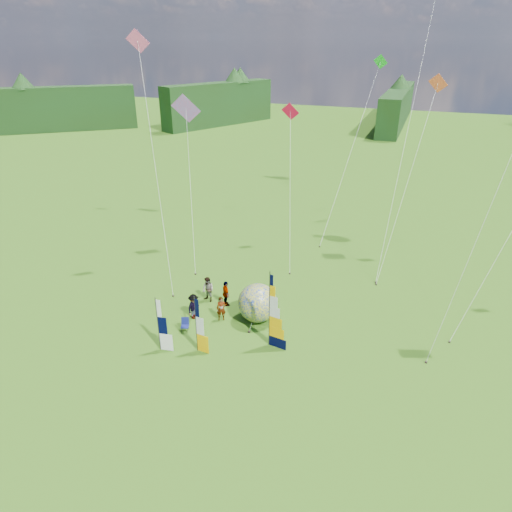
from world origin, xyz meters
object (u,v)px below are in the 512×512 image
(bol_inflatable, at_px, (258,303))
(camp_chair, at_px, (185,325))
(side_banner_far, at_px, (158,325))
(spectator_b, at_px, (208,290))
(side_banner_left, at_px, (196,325))
(spectator_d, at_px, (226,294))
(spectator_a, at_px, (221,309))
(feather_banner_main, at_px, (269,311))
(spectator_c, at_px, (194,306))
(kite_whale, at_px, (411,109))

(bol_inflatable, xyz_separation_m, camp_chair, (-3.87, -2.89, -0.84))
(side_banner_far, bearing_deg, spectator_b, 79.00)
(side_banner_left, xyz_separation_m, spectator_d, (-0.46, 5.28, -0.87))
(spectator_a, bearing_deg, feather_banner_main, -47.38)
(side_banner_left, bearing_deg, feather_banner_main, 34.22)
(bol_inflatable, bearing_deg, spectator_a, -159.73)
(spectator_c, bearing_deg, side_banner_left, -144.24)
(bol_inflatable, xyz_separation_m, spectator_c, (-4.05, -1.29, -0.40))
(side_banner_far, bearing_deg, bol_inflatable, 40.57)
(feather_banner_main, distance_m, bol_inflatable, 3.04)
(spectator_d, bearing_deg, bol_inflatable, -150.65)
(spectator_c, distance_m, camp_chair, 1.67)
(side_banner_left, bearing_deg, bol_inflatable, 69.14)
(spectator_a, bearing_deg, bol_inflatable, -5.97)
(spectator_c, bearing_deg, kite_whale, -30.22)
(camp_chair, bearing_deg, kite_whale, 36.85)
(side_banner_far, xyz_separation_m, spectator_b, (0.25, 6.08, -0.82))
(side_banner_far, relative_size, camp_chair, 3.79)
(side_banner_left, distance_m, side_banner_far, 2.25)
(spectator_b, bearing_deg, spectator_c, -68.74)
(spectator_c, xyz_separation_m, kite_whale, (11.31, 15.97, 11.06))
(spectator_d, bearing_deg, camp_chair, 121.32)
(side_banner_left, height_order, spectator_c, side_banner_left)
(spectator_b, bearing_deg, side_banner_far, -72.80)
(side_banner_left, bearing_deg, kite_whale, 69.79)
(spectator_d, bearing_deg, side_banner_left, 143.37)
(side_banner_left, bearing_deg, spectator_a, 96.60)
(side_banner_left, bearing_deg, side_banner_far, -155.16)
(bol_inflatable, bearing_deg, side_banner_left, -117.18)
(spectator_b, xyz_separation_m, spectator_c, (0.07, -2.31, -0.04))
(side_banner_far, distance_m, bol_inflatable, 6.70)
(side_banner_far, bearing_deg, side_banner_left, 9.83)
(feather_banner_main, height_order, camp_chair, feather_banner_main)
(side_banner_far, relative_size, bol_inflatable, 1.35)
(side_banner_far, xyz_separation_m, spectator_c, (0.32, 3.77, -0.85))
(bol_inflatable, xyz_separation_m, spectator_a, (-2.25, -0.83, -0.45))
(spectator_c, bearing_deg, side_banner_far, -179.70)
(spectator_b, bearing_deg, bol_inflatable, 5.67)
(spectator_b, distance_m, camp_chair, 3.94)
(bol_inflatable, bearing_deg, kite_whale, 63.66)
(side_banner_far, relative_size, spectator_a, 2.05)
(feather_banner_main, relative_size, bol_inflatable, 1.88)
(camp_chair, bearing_deg, bol_inflatable, 15.99)
(spectator_a, relative_size, spectator_d, 0.91)
(spectator_b, distance_m, spectator_d, 1.43)
(side_banner_left, xyz_separation_m, side_banner_far, (-2.13, -0.71, -0.06))
(feather_banner_main, relative_size, side_banner_far, 1.39)
(side_banner_left, bearing_deg, camp_chair, 144.53)
(side_banner_left, relative_size, spectator_a, 2.12)
(bol_inflatable, distance_m, kite_whale, 19.54)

